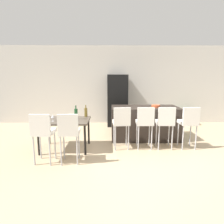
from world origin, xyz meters
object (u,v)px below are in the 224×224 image
object	(u,v)px
bar_chair_left	(121,121)
kitchen_island	(145,123)
dining_table	(65,123)
wine_bottle_far	(86,112)
wine_bottle_corner	(76,114)
bar_chair_middle	(145,121)
dining_chair_near	(43,130)
refrigerator	(117,100)
dining_chair_far	(69,130)
wine_glass_left	(53,116)
potted_plant	(188,116)
fruit_bowl	(156,106)
bar_chair_right	(165,121)
bar_chair_far	(189,121)

from	to	relation	value
bar_chair_left	kitchen_island	bearing A→B (deg)	49.75
dining_table	wine_bottle_far	distance (m)	0.63
bar_chair_left	wine_bottle_corner	world-z (taller)	wine_bottle_corner
bar_chair_middle	dining_chair_near	xyz separation A→B (m)	(-2.21, -0.80, 0.00)
kitchen_island	dining_table	distance (m)	2.26
bar_chair_middle	refrigerator	size ratio (longest dim) A/B	0.57
dining_chair_near	kitchen_island	bearing A→B (deg)	35.06
dining_chair_near	dining_chair_far	distance (m)	0.53
wine_bottle_far	wine_glass_left	size ratio (longest dim) A/B	1.73
dining_table	wine_bottle_corner	world-z (taller)	wine_bottle_corner
wine_glass_left	potted_plant	size ratio (longest dim) A/B	0.29
dining_table	fruit_bowl	xyz separation A→B (m)	(2.37, 0.76, 0.29)
refrigerator	dining_table	bearing A→B (deg)	-119.50
dining_table	wine_bottle_far	xyz separation A→B (m)	(0.46, 0.37, 0.19)
kitchen_island	bar_chair_left	bearing A→B (deg)	-130.25
wine_glass_left	potted_plant	xyz separation A→B (m)	(4.24, 2.56, -0.52)
dining_chair_near	wine_bottle_far	distance (m)	1.39
bar_chair_left	dining_table	bearing A→B (deg)	179.96
fruit_bowl	wine_glass_left	bearing A→B (deg)	-160.59
bar_chair_right	potted_plant	xyz separation A→B (m)	(1.56, 2.40, -0.35)
bar_chair_right	fruit_bowl	xyz separation A→B (m)	(-0.06, 0.77, 0.26)
bar_chair_middle	wine_bottle_corner	xyz separation A→B (m)	(-1.68, 0.07, 0.18)
kitchen_island	bar_chair_far	xyz separation A→B (m)	(0.93, -0.85, 0.24)
dining_table	potted_plant	size ratio (longest dim) A/B	1.96
bar_chair_far	wine_glass_left	size ratio (longest dim) A/B	6.03
bar_chair_middle	wine_bottle_corner	world-z (taller)	wine_bottle_corner
bar_chair_middle	potted_plant	world-z (taller)	bar_chair_middle
kitchen_island	bar_chair_middle	world-z (taller)	bar_chair_middle
wine_glass_left	fruit_bowl	world-z (taller)	fruit_bowl
kitchen_island	bar_chair_middle	bearing A→B (deg)	-99.96
bar_chair_right	bar_chair_far	distance (m)	0.58
bar_chair_far	wine_bottle_far	xyz separation A→B (m)	(-2.55, 0.38, 0.16)
refrigerator	wine_bottle_far	bearing A→B (deg)	-113.84
bar_chair_far	dining_chair_near	bearing A→B (deg)	-166.25
refrigerator	potted_plant	xyz separation A→B (m)	(2.64, -0.01, -0.57)
dining_table	refrigerator	distance (m)	2.78
wine_bottle_far	kitchen_island	bearing A→B (deg)	16.29
bar_chair_far	dining_chair_far	bearing A→B (deg)	-163.72
bar_chair_left	refrigerator	world-z (taller)	refrigerator
potted_plant	wine_bottle_far	bearing A→B (deg)	-150.17
bar_chair_middle	refrigerator	distance (m)	2.49
bar_chair_right	fruit_bowl	size ratio (longest dim) A/B	4.52
wine_bottle_corner	wine_glass_left	world-z (taller)	wine_bottle_corner
bar_chair_far	wine_bottle_far	distance (m)	2.58
bar_chair_far	refrigerator	world-z (taller)	refrigerator
bar_chair_right	bar_chair_far	bearing A→B (deg)	-0.01
bar_chair_far	fruit_bowl	xyz separation A→B (m)	(-0.64, 0.77, 0.26)
potted_plant	bar_chair_far	bearing A→B (deg)	-112.30
dining_table	dining_chair_near	distance (m)	0.85
bar_chair_left	bar_chair_middle	xyz separation A→B (m)	(0.57, -0.00, 0.00)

